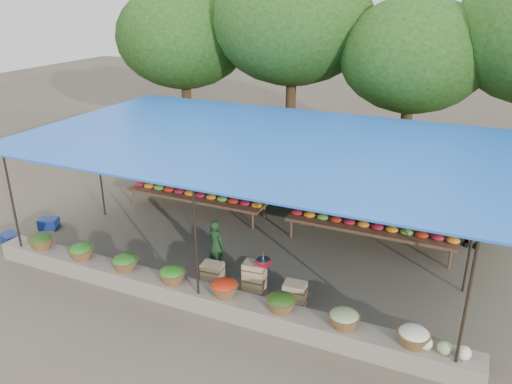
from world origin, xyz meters
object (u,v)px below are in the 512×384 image
at_px(blue_crate_back, 49,223).
at_px(weighing_scale, 263,262).
at_px(blue_crate_front, 11,239).
at_px(crate_counter, 253,282).
at_px(vendor_seated, 216,245).

bearing_deg(blue_crate_back, weighing_scale, -26.21).
relative_size(blue_crate_front, blue_crate_back, 1.03).
xyz_separation_m(crate_counter, blue_crate_back, (-6.35, 0.62, -0.17)).
relative_size(vendor_seated, blue_crate_back, 2.54).
distance_m(crate_counter, blue_crate_front, 6.53).
bearing_deg(blue_crate_front, vendor_seated, 27.94).
relative_size(crate_counter, vendor_seated, 1.94).
distance_m(vendor_seated, blue_crate_front, 5.44).
bearing_deg(vendor_seated, crate_counter, 168.97).
xyz_separation_m(crate_counter, weighing_scale, (0.23, -0.00, 0.53)).
bearing_deg(blue_crate_front, weighing_scale, 20.42).
bearing_deg(vendor_seated, blue_crate_back, 15.54).
relative_size(crate_counter, blue_crate_front, 4.77).
height_order(vendor_seated, blue_crate_front, vendor_seated).
bearing_deg(blue_crate_back, vendor_seated, -20.96).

